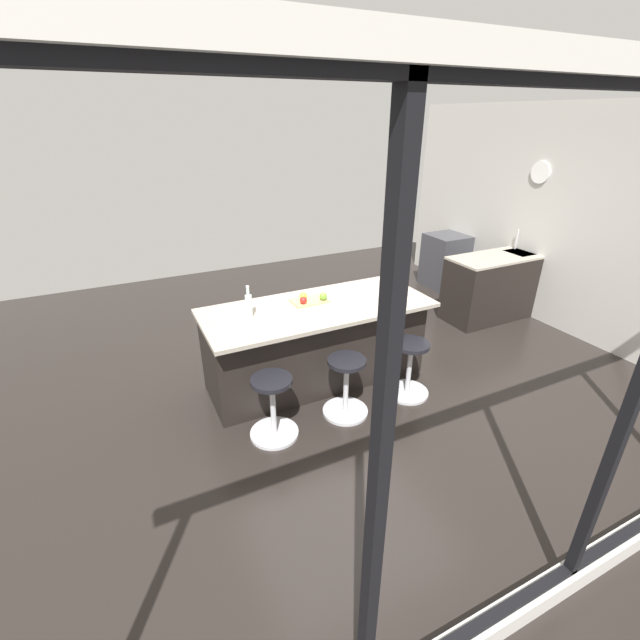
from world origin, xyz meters
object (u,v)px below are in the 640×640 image
Objects in this scene: cutting_board at (309,301)px; apple_red at (303,300)px; stool_by_window at (409,370)px; kitchen_island at (316,343)px; oven_range at (445,261)px; water_bottle at (249,305)px; stool_middle at (346,388)px; apple_yellow at (303,296)px; stool_near_camera at (273,409)px; apple_green at (323,296)px.

cutting_board is 4.90× the size of apple_red.
stool_by_window is 1.66× the size of cutting_board.
kitchen_island is at bearing -41.87° from stool_by_window.
water_bottle is at bearing 23.36° from oven_range.
apple_yellow reaches higher than stool_middle.
kitchen_island reaches higher than stool_near_camera.
kitchen_island is 3.88× the size of stool_near_camera.
cutting_board is 1.15× the size of water_bottle.
oven_range is 0.37× the size of kitchen_island.
apple_red reaches higher than oven_range.
apple_green reaches higher than cutting_board.
apple_yellow reaches higher than stool_near_camera.
water_bottle is (0.79, 0.02, 0.06)m from apple_green.
cutting_board is at bearing -72.27° from kitchen_island.
kitchen_island is (3.19, 1.68, 0.02)m from oven_range.
apple_yellow is at bearing -114.20° from apple_red.
apple_green is 0.25× the size of water_bottle.
cutting_board is at bearing 26.27° from oven_range.
stool_middle is 1.00× the size of stool_near_camera.
stool_by_window is 1.74m from water_bottle.
water_bottle reaches higher than apple_yellow.
apple_yellow is (-0.66, -0.80, 0.67)m from stool_near_camera.
oven_range is 1.45× the size of stool_by_window.
stool_middle is at bearing 136.27° from water_bottle.
water_bottle is at bearing -43.73° from stool_middle.
apple_yellow reaches higher than stool_by_window.
water_bottle reaches higher than stool_middle.
kitchen_island is 0.46m from cutting_board.
oven_range is at bearing -143.74° from stool_middle.
stool_near_camera is at bearing 86.46° from water_bottle.
apple_red is 0.24× the size of water_bottle.
cutting_board is 0.15m from apple_green.
apple_red is (3.32, 1.65, 0.52)m from oven_range.
kitchen_island is 0.52m from apple_yellow.
cutting_board reaches higher than stool_middle.
apple_green is at bearing 28.17° from oven_range.
oven_range is at bearing -152.19° from kitchen_island.
water_bottle reaches higher than cutting_board.
cutting_board is (0.03, -0.75, 0.62)m from stool_middle.
stool_middle and stool_near_camera have the same top height.
apple_red reaches higher than kitchen_island.
stool_by_window is at bearing 141.38° from apple_red.
stool_near_camera is (0.73, 0.00, 0.00)m from stool_middle.
stool_near_camera is 7.97× the size of apple_yellow.
apple_red is at bearing -177.62° from water_bottle.
kitchen_island is 0.68m from stool_middle.
apple_green is 0.21m from apple_yellow.
oven_range is 3.61m from kitchen_island.
stool_by_window is at bearing 155.08° from water_bottle.
stool_near_camera is at bearing 48.44° from apple_red.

